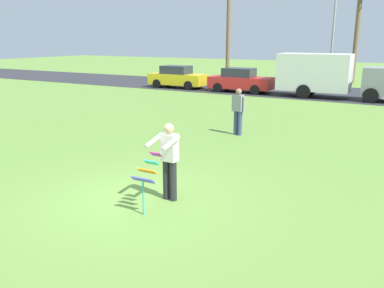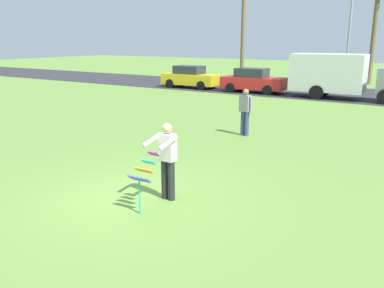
{
  "view_description": "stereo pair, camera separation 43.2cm",
  "coord_description": "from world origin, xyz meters",
  "px_view_note": "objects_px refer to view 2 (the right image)",
  "views": [
    {
      "loc": [
        5.23,
        -6.66,
        3.47
      ],
      "look_at": [
        0.69,
        1.39,
        1.05
      ],
      "focal_mm": 37.56,
      "sensor_mm": 36.0,
      "label": 1
    },
    {
      "loc": [
        5.6,
        -6.44,
        3.47
      ],
      "look_at": [
        0.69,
        1.39,
        1.05
      ],
      "focal_mm": 37.56,
      "sensor_mm": 36.0,
      "label": 2
    }
  ],
  "objects_px": {
    "parked_car_yellow": "(191,77)",
    "streetlight_pole": "(350,32)",
    "person_kite_flyer": "(167,158)",
    "kite_held": "(144,173)",
    "parked_car_red": "(253,81)",
    "person_walker_near": "(245,111)",
    "parked_truck_grey_van": "(342,75)"
  },
  "relations": [
    {
      "from": "person_kite_flyer",
      "to": "streetlight_pole",
      "type": "distance_m",
      "value": 25.74
    },
    {
      "from": "streetlight_pole",
      "to": "person_walker_near",
      "type": "distance_m",
      "value": 19.23
    },
    {
      "from": "parked_car_red",
      "to": "person_walker_near",
      "type": "height_order",
      "value": "person_walker_near"
    },
    {
      "from": "person_kite_flyer",
      "to": "kite_held",
      "type": "bearing_deg",
      "value": -92.7
    },
    {
      "from": "streetlight_pole",
      "to": "parked_car_yellow",
      "type": "bearing_deg",
      "value": -141.37
    },
    {
      "from": "person_walker_near",
      "to": "streetlight_pole",
      "type": "bearing_deg",
      "value": 91.25
    },
    {
      "from": "kite_held",
      "to": "parked_car_red",
      "type": "distance_m",
      "value": 19.76
    },
    {
      "from": "parked_car_yellow",
      "to": "person_kite_flyer",
      "type": "bearing_deg",
      "value": -59.11
    },
    {
      "from": "parked_car_red",
      "to": "person_walker_near",
      "type": "bearing_deg",
      "value": -67.63
    },
    {
      "from": "person_kite_flyer",
      "to": "kite_held",
      "type": "height_order",
      "value": "person_kite_flyer"
    },
    {
      "from": "kite_held",
      "to": "streetlight_pole",
      "type": "bearing_deg",
      "value": 93.32
    },
    {
      "from": "parked_truck_grey_van",
      "to": "streetlight_pole",
      "type": "relative_size",
      "value": 0.96
    },
    {
      "from": "parked_car_red",
      "to": "streetlight_pole",
      "type": "distance_m",
      "value": 9.18
    },
    {
      "from": "person_walker_near",
      "to": "kite_held",
      "type": "bearing_deg",
      "value": -81.32
    },
    {
      "from": "kite_held",
      "to": "parked_truck_grey_van",
      "type": "xyz_separation_m",
      "value": [
        -0.24,
        18.87,
        0.58
      ]
    },
    {
      "from": "parked_car_red",
      "to": "person_walker_near",
      "type": "xyz_separation_m",
      "value": [
        4.77,
        -11.58,
        0.16
      ]
    },
    {
      "from": "parked_car_yellow",
      "to": "person_walker_near",
      "type": "distance_m",
      "value": 15.09
    },
    {
      "from": "person_kite_flyer",
      "to": "person_walker_near",
      "type": "bearing_deg",
      "value": 99.98
    },
    {
      "from": "parked_car_red",
      "to": "streetlight_pole",
      "type": "height_order",
      "value": "streetlight_pole"
    },
    {
      "from": "person_kite_flyer",
      "to": "parked_truck_grey_van",
      "type": "relative_size",
      "value": 0.26
    },
    {
      "from": "parked_car_yellow",
      "to": "parked_car_red",
      "type": "bearing_deg",
      "value": 0.0
    },
    {
      "from": "parked_car_yellow",
      "to": "parked_truck_grey_van",
      "type": "bearing_deg",
      "value": 0.01
    },
    {
      "from": "parked_car_yellow",
      "to": "streetlight_pole",
      "type": "xyz_separation_m",
      "value": [
        9.27,
        7.41,
        3.22
      ]
    },
    {
      "from": "parked_truck_grey_van",
      "to": "person_kite_flyer",
      "type": "bearing_deg",
      "value": -89.14
    },
    {
      "from": "kite_held",
      "to": "person_walker_near",
      "type": "bearing_deg",
      "value": 98.68
    },
    {
      "from": "parked_car_red",
      "to": "parked_truck_grey_van",
      "type": "height_order",
      "value": "parked_truck_grey_van"
    },
    {
      "from": "parked_car_red",
      "to": "person_kite_flyer",
      "type": "bearing_deg",
      "value": -71.91
    },
    {
      "from": "kite_held",
      "to": "parked_car_red",
      "type": "bearing_deg",
      "value": 107.3
    },
    {
      "from": "person_kite_flyer",
      "to": "kite_held",
      "type": "xyz_separation_m",
      "value": [
        -0.04,
        -0.76,
        -0.12
      ]
    },
    {
      "from": "person_kite_flyer",
      "to": "streetlight_pole",
      "type": "xyz_separation_m",
      "value": [
        -1.56,
        25.51,
        3.05
      ]
    },
    {
      "from": "parked_car_red",
      "to": "kite_held",
      "type": "bearing_deg",
      "value": -72.7
    },
    {
      "from": "kite_held",
      "to": "streetlight_pole",
      "type": "height_order",
      "value": "streetlight_pole"
    }
  ]
}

